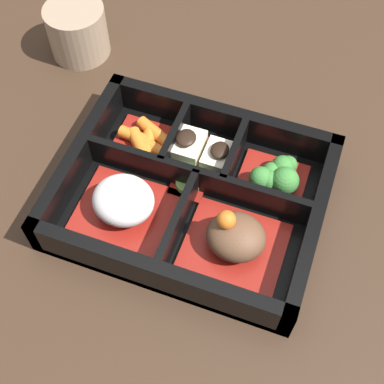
# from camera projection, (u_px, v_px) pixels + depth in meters

# --- Properties ---
(ground_plane) EXTENTS (3.00, 3.00, 0.00)m
(ground_plane) POSITION_uv_depth(u_px,v_px,m) (192.00, 204.00, 0.60)
(ground_plane) COLOR #382619
(bento_base) EXTENTS (0.28, 0.22, 0.01)m
(bento_base) POSITION_uv_depth(u_px,v_px,m) (192.00, 202.00, 0.59)
(bento_base) COLOR black
(bento_base) RESTS_ON ground_plane
(bento_rim) EXTENTS (0.28, 0.22, 0.05)m
(bento_rim) POSITION_uv_depth(u_px,v_px,m) (193.00, 189.00, 0.58)
(bento_rim) COLOR black
(bento_rim) RESTS_ON ground_plane
(bowl_stew) EXTENTS (0.10, 0.09, 0.06)m
(bowl_stew) POSITION_uv_depth(u_px,v_px,m) (235.00, 239.00, 0.54)
(bowl_stew) COLOR maroon
(bowl_stew) RESTS_ON bento_base
(bowl_rice) EXTENTS (0.10, 0.09, 0.05)m
(bowl_rice) POSITION_uv_depth(u_px,v_px,m) (124.00, 203.00, 0.56)
(bowl_rice) COLOR maroon
(bowl_rice) RESTS_ON bento_base
(bowl_greens) EXTENTS (0.07, 0.06, 0.04)m
(bowl_greens) POSITION_uv_depth(u_px,v_px,m) (276.00, 176.00, 0.59)
(bowl_greens) COLOR maroon
(bowl_greens) RESTS_ON bento_base
(bowl_tofu) EXTENTS (0.08, 0.06, 0.04)m
(bowl_tofu) POSITION_uv_depth(u_px,v_px,m) (200.00, 152.00, 0.61)
(bowl_tofu) COLOR maroon
(bowl_tofu) RESTS_ON bento_base
(bowl_carrots) EXTENTS (0.07, 0.07, 0.02)m
(bowl_carrots) POSITION_uv_depth(u_px,v_px,m) (144.00, 141.00, 0.62)
(bowl_carrots) COLOR maroon
(bowl_carrots) RESTS_ON bento_base
(bowl_pickles) EXTENTS (0.04, 0.04, 0.01)m
(bowl_pickles) POSITION_uv_depth(u_px,v_px,m) (189.00, 182.00, 0.59)
(bowl_pickles) COLOR maroon
(bowl_pickles) RESTS_ON bento_base
(tea_cup) EXTENTS (0.08, 0.08, 0.07)m
(tea_cup) POSITION_uv_depth(u_px,v_px,m) (77.00, 30.00, 0.70)
(tea_cup) COLOR gray
(tea_cup) RESTS_ON ground_plane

